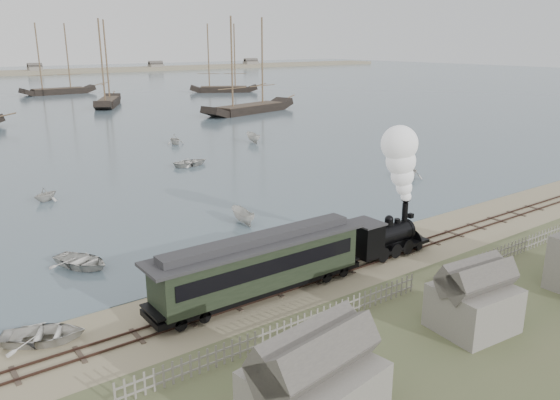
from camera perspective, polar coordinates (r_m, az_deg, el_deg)
ground at (r=38.19m, az=2.59°, el=-6.98°), size 600.00×600.00×0.00m
rail_track at (r=36.77m, az=4.56°, el=-7.90°), size 120.00×1.80×0.16m
picket_fence_west at (r=29.68m, az=1.22°, el=-14.25°), size 19.00×0.10×1.20m
picket_fence_east at (r=42.61m, az=22.50°, el=-5.74°), size 15.00×0.10×1.20m
shed_mid at (r=32.27m, az=19.33°, el=-12.58°), size 4.00×3.50×3.60m
locomotive at (r=40.07m, az=12.35°, el=0.14°), size 7.27×2.71×9.06m
passenger_coach at (r=33.05m, az=-2.12°, el=-6.64°), size 14.43×2.78×3.50m
beached_dinghy at (r=31.64m, az=-23.49°, el=-12.76°), size 4.58×5.13×0.88m
rowboat_0 at (r=40.17m, az=-20.03°, el=-6.01°), size 5.29×4.75×0.90m
rowboat_1 at (r=57.68m, az=-23.31°, el=0.59°), size 3.36×3.50×1.42m
rowboat_2 at (r=46.67m, az=-3.93°, el=-1.70°), size 3.33×1.49×1.25m
rowboat_3 at (r=69.08m, az=-9.28°, el=3.93°), size 3.36×4.54×0.90m
rowboat_4 at (r=63.55m, az=13.51°, el=2.97°), size 4.05×4.19×1.69m
rowboat_5 at (r=84.02m, az=-2.84°, el=6.52°), size 4.08×2.26×1.49m
rowboat_7 at (r=83.86m, az=-10.93°, el=6.25°), size 3.06×2.66×1.58m
schooner_3 at (r=137.53m, az=-17.86°, el=13.48°), size 12.78×19.18×20.00m
schooner_4 at (r=119.09m, az=-3.26°, el=13.88°), size 25.26×11.65×20.00m
schooner_5 at (r=168.36m, az=-5.99°, el=14.53°), size 19.80×13.93×20.00m
schooner_8 at (r=173.65m, az=-22.46°, el=13.48°), size 21.13×6.06×20.00m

